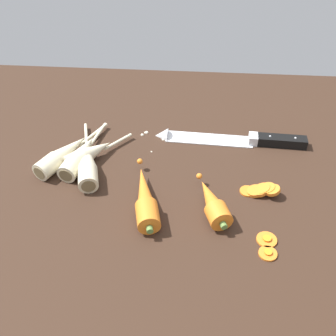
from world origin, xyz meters
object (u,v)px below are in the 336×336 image
at_px(carrot_slice_stray_mid, 268,253).
at_px(parsnip_mid_right, 80,156).
at_px(parsnip_front, 87,162).
at_px(parsnip_back, 90,154).
at_px(chefs_knife, 227,139).
at_px(whole_carrot, 145,198).
at_px(parsnip_mid_left, 63,154).
at_px(carrot_slice_stray_near, 267,239).
at_px(whole_carrot_second, 212,203).
at_px(carrot_slice_stack, 260,190).

bearing_deg(carrot_slice_stray_mid, parsnip_mid_right, 149.94).
relative_size(parsnip_front, parsnip_back, 1.55).
relative_size(chefs_knife, whole_carrot, 1.77).
xyz_separation_m(parsnip_mid_left, carrot_slice_stray_near, (0.41, -0.19, -0.02)).
xyz_separation_m(whole_carrot, whole_carrot_second, (0.13, -0.00, -0.00)).
bearing_deg(whole_carrot, carrot_slice_stray_mid, -24.09).
relative_size(whole_carrot_second, parsnip_back, 0.95).
relative_size(whole_carrot, parsnip_front, 0.86).
height_order(whole_carrot_second, parsnip_mid_right, whole_carrot_second).
bearing_deg(whole_carrot, parsnip_front, 143.85).
bearing_deg(whole_carrot, whole_carrot_second, -1.67).
relative_size(whole_carrot_second, carrot_slice_stray_mid, 4.43).
height_order(whole_carrot, parsnip_back, whole_carrot).
bearing_deg(parsnip_back, parsnip_front, -86.72).
bearing_deg(parsnip_front, carrot_slice_stray_mid, -28.99).
distance_m(carrot_slice_stack, carrot_slice_stray_mid, 0.15).
bearing_deg(parsnip_mid_right, carrot_slice_stack, -10.21).
bearing_deg(carrot_slice_stack, chefs_knife, 108.64).
relative_size(parsnip_front, parsnip_mid_right, 1.11).
height_order(whole_carrot_second, carrot_slice_stray_near, whole_carrot_second).
xyz_separation_m(chefs_knife, whole_carrot_second, (-0.04, -0.23, 0.01)).
distance_m(whole_carrot_second, carrot_slice_stack, 0.11).
relative_size(parsnip_mid_left, parsnip_mid_right, 1.01).
height_order(whole_carrot_second, parsnip_front, whole_carrot_second).
xyz_separation_m(chefs_knife, parsnip_front, (-0.30, -0.12, 0.01)).
distance_m(chefs_knife, whole_carrot_second, 0.23).
height_order(whole_carrot, whole_carrot_second, same).
height_order(whole_carrot_second, parsnip_mid_left, whole_carrot_second).
relative_size(chefs_knife, carrot_slice_stray_mid, 10.93).
relative_size(parsnip_mid_left, carrot_slice_stray_mid, 6.54).
xyz_separation_m(chefs_knife, parsnip_back, (-0.30, -0.10, 0.01)).
bearing_deg(parsnip_mid_right, parsnip_mid_left, 177.33).
bearing_deg(parsnip_mid_left, chefs_knife, 16.03).
xyz_separation_m(chefs_knife, carrot_slice_stack, (0.06, -0.17, 0.00)).
distance_m(parsnip_front, parsnip_mid_right, 0.03).
height_order(whole_carrot, carrot_slice_stray_mid, whole_carrot).
bearing_deg(whole_carrot, parsnip_mid_left, 147.82).
xyz_separation_m(whole_carrot, parsnip_front, (-0.13, 0.10, -0.00)).
bearing_deg(carrot_slice_stack, parsnip_mid_left, 170.45).
bearing_deg(carrot_slice_stray_mid, whole_carrot, 155.91).
bearing_deg(chefs_knife, whole_carrot_second, -99.51).
distance_m(whole_carrot, parsnip_mid_right, 0.19).
distance_m(whole_carrot_second, parsnip_mid_left, 0.34).
distance_m(parsnip_front, parsnip_mid_left, 0.06).
height_order(parsnip_front, carrot_slice_stack, parsnip_front).
distance_m(parsnip_front, carrot_slice_stray_near, 0.39).
relative_size(whole_carrot, carrot_slice_stray_mid, 6.19).
height_order(parsnip_mid_left, carrot_slice_stray_mid, parsnip_mid_left).
bearing_deg(carrot_slice_stray_mid, parsnip_mid_left, 152.01).
bearing_deg(parsnip_mid_right, parsnip_front, -45.09).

